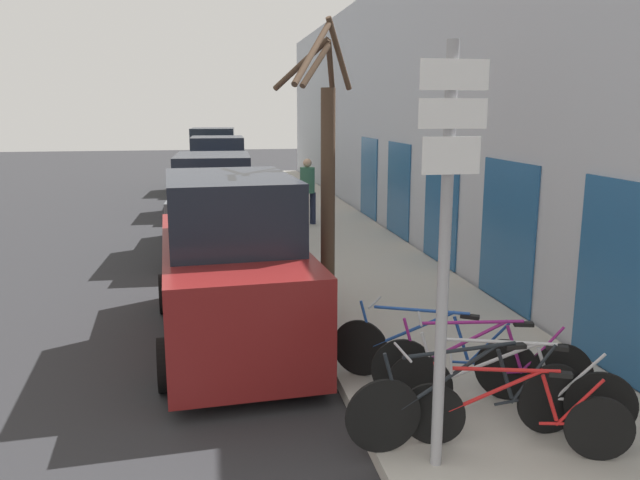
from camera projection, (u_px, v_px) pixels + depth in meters
name	position (u px, v px, depth m)	size (l,w,h in m)	color
ground_plane	(229.00, 260.00, 13.64)	(80.00, 80.00, 0.00)	#28282B
sidewalk_curb	(323.00, 229.00, 16.78)	(3.20, 32.00, 0.15)	#ADA89E
building_facade	(388.00, 110.00, 16.38)	(0.23, 32.00, 6.50)	#B2B7C1
signpost	(445.00, 240.00, 5.10)	(0.56, 0.12, 3.60)	#939399
bicycle_0	(514.00, 415.00, 5.64)	(1.93, 0.81, 0.83)	black
bicycle_1	(470.00, 401.00, 5.79)	(2.39, 0.44, 0.97)	black
bicycle_2	(507.00, 389.00, 6.09)	(2.15, 1.04, 0.91)	black
bicycle_3	(481.00, 367.00, 6.62)	(2.26, 0.70, 0.93)	black
bicycle_4	(430.00, 353.00, 6.98)	(1.98, 1.28, 0.93)	black
parked_car_0	(230.00, 268.00, 8.66)	(2.23, 4.86, 2.37)	maroon
parked_car_1	(214.00, 207.00, 14.35)	(2.15, 4.71, 2.25)	#51565B
parked_car_2	(218.00, 178.00, 20.13)	(2.09, 4.31, 2.40)	navy
parked_car_3	(214.00, 162.00, 25.62)	(2.29, 4.73, 2.52)	#144728
pedestrian_near	(307.00, 187.00, 16.93)	(0.47, 0.40, 1.80)	#1E2338
street_tree	(326.00, 173.00, 9.37)	(1.24, 1.87, 4.40)	#4C3828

